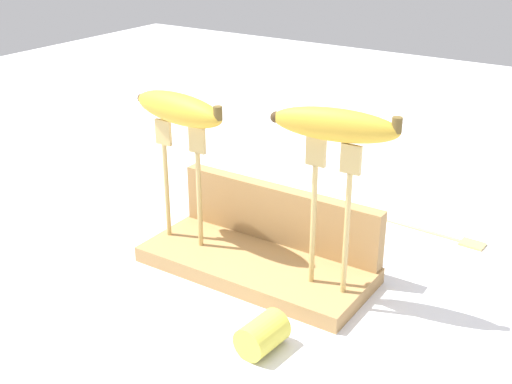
% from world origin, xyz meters
% --- Properties ---
extents(ground_plane, '(3.00, 3.00, 0.00)m').
position_xyz_m(ground_plane, '(0.00, 0.00, 0.00)').
color(ground_plane, silver).
extents(wooden_board, '(0.32, 0.14, 0.02)m').
position_xyz_m(wooden_board, '(0.00, 0.00, 0.01)').
color(wooden_board, '#A87F4C').
rests_on(wooden_board, ground).
extents(board_backstop, '(0.32, 0.02, 0.08)m').
position_xyz_m(board_backstop, '(0.00, 0.06, 0.06)').
color(board_backstop, '#A87F4C').
rests_on(board_backstop, wooden_board).
extents(fork_stand_left, '(0.09, 0.01, 0.18)m').
position_xyz_m(fork_stand_left, '(-0.12, -0.01, 0.13)').
color(fork_stand_left, tan).
rests_on(fork_stand_left, wooden_board).
extents(fork_stand_right, '(0.07, 0.01, 0.20)m').
position_xyz_m(fork_stand_right, '(0.12, -0.01, 0.14)').
color(fork_stand_right, tan).
rests_on(fork_stand_right, wooden_board).
extents(banana_raised_left, '(0.17, 0.07, 0.04)m').
position_xyz_m(banana_raised_left, '(-0.12, -0.01, 0.22)').
color(banana_raised_left, gold).
rests_on(banana_raised_left, fork_stand_left).
extents(banana_raised_right, '(0.16, 0.06, 0.04)m').
position_xyz_m(banana_raised_right, '(0.12, -0.01, 0.24)').
color(banana_raised_right, gold).
rests_on(banana_raised_right, fork_stand_right).
extents(fork_fallen_near, '(0.18, 0.03, 0.01)m').
position_xyz_m(fork_fallen_near, '(0.19, 0.25, 0.00)').
color(fork_fallen_near, tan).
rests_on(fork_fallen_near, ground).
extents(banana_chunk_near, '(0.05, 0.06, 0.04)m').
position_xyz_m(banana_chunk_near, '(0.10, -0.14, 0.02)').
color(banana_chunk_near, '#DBD147').
rests_on(banana_chunk_near, ground).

